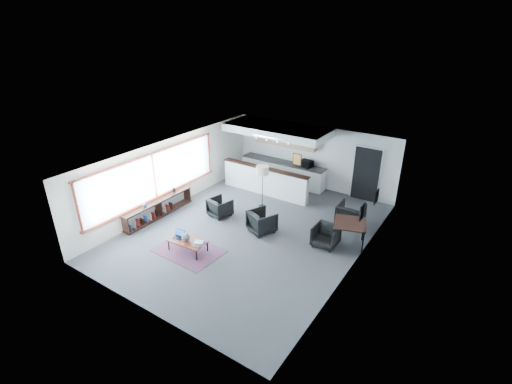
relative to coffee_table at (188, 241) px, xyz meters
The scene contains 21 objects.
room 2.45m from the coffee_table, 65.69° to the left, with size 7.02×9.02×2.62m.
window 3.00m from the coffee_table, 155.52° to the left, with size 0.10×5.95×1.66m.
console 2.58m from the coffee_table, 157.03° to the left, with size 0.35×3.00×0.80m.
kitchenette 5.86m from the coffee_table, 92.69° to the left, with size 4.20×1.96×2.60m.
doorway 7.27m from the coffee_table, 63.50° to the left, with size 1.10×0.12×2.15m.
track_light 4.79m from the coffee_table, 85.46° to the left, with size 1.60×0.07×0.15m.
wall_art_lower 5.18m from the coffee_table, 29.17° to the left, with size 0.03×0.38×0.48m.
wall_art_upper 5.89m from the coffee_table, 40.50° to the left, with size 0.03×0.34×0.44m.
kilim_rug 0.34m from the coffee_table, ahead, with size 2.04×1.43×0.01m.
coffee_table is the anchor object (origin of this frame).
laptop 0.36m from the coffee_table, behind, with size 0.35×0.30×0.22m.
ceramic_pot 0.17m from the coffee_table, 117.58° to the right, with size 0.26×0.26×0.26m.
book_stack 0.45m from the coffee_table, ahead, with size 0.39×0.35×0.10m.
coaster 0.23m from the coffee_table, 84.42° to the right, with size 0.13×0.13×0.01m.
armchair_left 2.38m from the coffee_table, 104.55° to the left, with size 0.72×0.67×0.74m, color black.
armchair_right 2.55m from the coffee_table, 61.10° to the left, with size 0.78×0.73×0.81m, color black.
floor_lamp 3.88m from the coffee_table, 85.54° to the left, with size 0.54×0.54×1.64m.
dining_table 4.95m from the coffee_table, 37.31° to the left, with size 1.20×1.20×0.80m.
dining_chair_near 4.23m from the coffee_table, 37.62° to the left, with size 0.62×0.59×0.64m, color black.
dining_chair_far 5.51m from the coffee_table, 50.33° to the left, with size 0.71×0.66×0.73m, color black.
microwave 6.30m from the coffee_table, 82.47° to the left, with size 0.51×0.28×0.35m, color black.
Camera 1 is at (6.04, -8.82, 6.38)m, focal length 26.00 mm.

